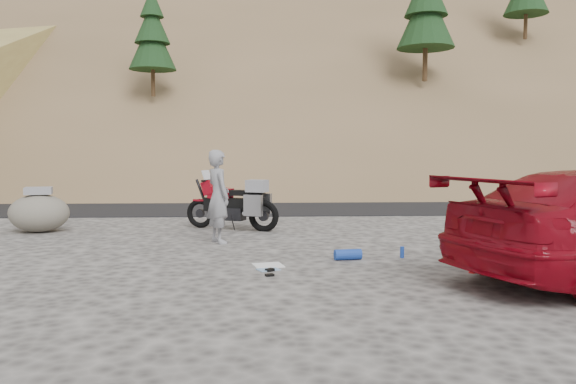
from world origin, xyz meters
The scene contains 13 objects.
ground centered at (0.00, 0.00, 0.00)m, with size 140.00×140.00×0.00m, color #423F3D.
road centered at (0.00, 9.00, 0.00)m, with size 120.00×7.00×0.05m, color black.
hillside centered at (-0.05, 40.88, 11.08)m, with size 120.00×73.00×46.72m.
motorcycle centered at (-0.01, 2.90, 0.61)m, with size 2.27×1.22×1.43m.
man centered at (-0.27, 1.03, 0.00)m, with size 0.69×0.45×1.89m, color gray.
boulder centered at (-4.52, 2.75, 0.46)m, with size 1.42×1.23×1.06m.
gear_white_cloth centered at (0.72, -1.33, 0.01)m, with size 0.46×0.41×0.02m, color white.
gear_blue_mat centered at (2.09, -0.89, 0.09)m, with size 0.19×0.19×0.46m, color #1B3FA3.
gear_bottle centered at (3.07, -0.75, 0.10)m, with size 0.07×0.07×0.20m, color #1B3FA3.
gear_funnel centered at (3.85, -2.01, 0.08)m, with size 0.13×0.13×0.16m, color red.
gear_glove_a centered at (0.73, -2.09, 0.02)m, with size 0.12×0.09×0.04m, color black.
gear_glove_b centered at (0.74, -1.74, 0.02)m, with size 0.13×0.10×0.04m, color black.
gear_blue_cloth centered at (0.71, -1.65, 0.01)m, with size 0.33×0.24×0.01m, color #7FA0C4.
Camera 1 is at (0.62, -10.36, 1.86)m, focal length 35.00 mm.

